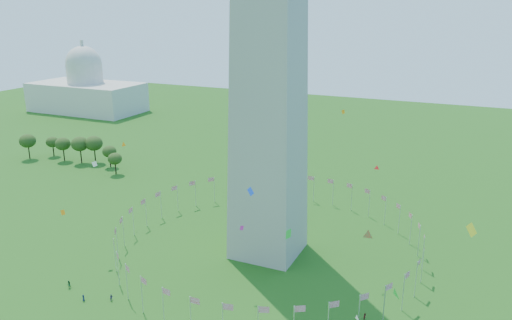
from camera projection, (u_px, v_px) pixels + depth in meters
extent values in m
cylinder|color=silver|center=(422.00, 266.00, 119.05)|extent=(0.24, 0.24, 9.00)
cylinder|color=silver|center=(423.00, 253.00, 125.35)|extent=(0.24, 0.24, 9.00)
cylinder|color=silver|center=(419.00, 241.00, 131.93)|extent=(0.24, 0.24, 9.00)
cylinder|color=silver|center=(411.00, 230.00, 138.60)|extent=(0.24, 0.24, 9.00)
cylinder|color=silver|center=(399.00, 220.00, 145.15)|extent=(0.24, 0.24, 9.00)
cylinder|color=silver|center=(385.00, 211.00, 151.38)|extent=(0.24, 0.24, 9.00)
cylinder|color=silver|center=(369.00, 204.00, 157.10)|extent=(0.24, 0.24, 9.00)
cylinder|color=silver|center=(352.00, 197.00, 162.15)|extent=(0.24, 0.24, 9.00)
cylinder|color=silver|center=(333.00, 193.00, 166.36)|extent=(0.24, 0.24, 9.00)
cylinder|color=silver|center=(314.00, 189.00, 169.61)|extent=(0.24, 0.24, 9.00)
cylinder|color=silver|center=(294.00, 187.00, 171.80)|extent=(0.24, 0.24, 9.00)
cylinder|color=silver|center=(274.00, 186.00, 172.86)|extent=(0.24, 0.24, 9.00)
cylinder|color=silver|center=(254.00, 186.00, 172.77)|extent=(0.24, 0.24, 9.00)
cylinder|color=silver|center=(234.00, 187.00, 171.51)|extent=(0.24, 0.24, 9.00)
cylinder|color=silver|center=(214.00, 190.00, 169.14)|extent=(0.24, 0.24, 9.00)
cylinder|color=silver|center=(196.00, 193.00, 165.73)|extent=(0.24, 0.24, 9.00)
cylinder|color=silver|center=(178.00, 198.00, 161.37)|extent=(0.24, 0.24, 9.00)
cylinder|color=silver|center=(161.00, 205.00, 156.20)|extent=(0.24, 0.24, 9.00)
cylinder|color=silver|center=(146.00, 212.00, 150.38)|extent=(0.24, 0.24, 9.00)
cylinder|color=silver|center=(133.00, 221.00, 144.09)|extent=(0.24, 0.24, 9.00)
cylinder|color=silver|center=(123.00, 231.00, 137.50)|extent=(0.24, 0.24, 9.00)
cylinder|color=silver|center=(117.00, 243.00, 130.84)|extent=(0.24, 0.24, 9.00)
cylinder|color=silver|center=(115.00, 255.00, 124.29)|extent=(0.24, 0.24, 9.00)
cylinder|color=silver|center=(118.00, 268.00, 118.06)|extent=(0.24, 0.24, 9.00)
cylinder|color=silver|center=(127.00, 282.00, 112.34)|extent=(0.24, 0.24, 9.00)
cylinder|color=silver|center=(142.00, 295.00, 107.29)|extent=(0.24, 0.24, 9.00)
cylinder|color=silver|center=(163.00, 306.00, 103.08)|extent=(0.24, 0.24, 9.00)
cylinder|color=silver|center=(191.00, 316.00, 99.83)|extent=(0.24, 0.24, 9.00)
cylinder|color=silver|center=(359.00, 315.00, 100.29)|extent=(0.24, 0.24, 9.00)
cylinder|color=silver|center=(384.00, 304.00, 103.71)|extent=(0.24, 0.24, 9.00)
cylinder|color=silver|center=(403.00, 293.00, 108.07)|extent=(0.24, 0.24, 9.00)
cylinder|color=silver|center=(416.00, 279.00, 113.23)|extent=(0.24, 0.24, 9.00)
imported|color=#1E2646|center=(83.00, 298.00, 112.76)|extent=(0.87, 0.92, 1.56)
imported|color=#1B4427|center=(69.00, 284.00, 117.85)|extent=(0.98, 1.11, 1.93)
imported|color=#30194C|center=(111.00, 298.00, 112.85)|extent=(0.81, 0.92, 1.59)
imported|color=#5D1518|center=(365.00, 316.00, 105.93)|extent=(0.79, 0.91, 1.61)
plane|color=green|center=(396.00, 294.00, 85.91)|extent=(1.30, 2.48, 2.61)
plane|color=yellow|center=(471.00, 230.00, 58.54)|extent=(1.20, 1.77, 1.63)
plane|color=white|center=(95.00, 164.00, 129.37)|extent=(0.41, 1.78, 1.75)
plane|color=orange|center=(124.00, 145.00, 151.04)|extent=(0.53, 1.83, 1.78)
plane|color=#CC2699|center=(242.00, 228.00, 113.10)|extent=(1.29, 0.20, 1.31)
plane|color=blue|center=(251.00, 191.00, 94.06)|extent=(1.40, 1.19, 1.63)
plane|color=orange|center=(343.00, 112.00, 120.90)|extent=(0.78, 0.93, 1.21)
plane|color=white|center=(357.00, 318.00, 89.94)|extent=(1.13, 1.03, 1.38)
plane|color=green|center=(288.00, 234.00, 101.46)|extent=(1.32, 1.79, 2.10)
plane|color=orange|center=(63.00, 212.00, 149.04)|extent=(1.19, 1.58, 1.55)
plane|color=red|center=(377.00, 168.00, 103.64)|extent=(0.99, 0.35, 0.94)
plane|color=white|center=(368.00, 235.00, 99.02)|extent=(1.93, 0.93, 1.70)
ellipsoid|color=#34551C|center=(28.00, 147.00, 217.38)|extent=(6.96, 6.96, 10.88)
ellipsoid|color=#34551C|center=(53.00, 147.00, 221.84)|extent=(5.54, 5.54, 8.65)
ellipsoid|color=#34551C|center=(63.00, 150.00, 214.66)|extent=(6.51, 6.51, 10.17)
ellipsoid|color=#34551C|center=(80.00, 150.00, 211.41)|extent=(7.24, 7.24, 11.31)
ellipsoid|color=#34551C|center=(94.00, 150.00, 211.81)|extent=(7.37, 7.37, 11.51)
ellipsoid|color=#34551C|center=(110.00, 157.00, 206.39)|extent=(5.76, 5.76, 9.00)
ellipsoid|color=#34551C|center=(115.00, 164.00, 197.48)|extent=(5.55, 5.55, 8.67)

